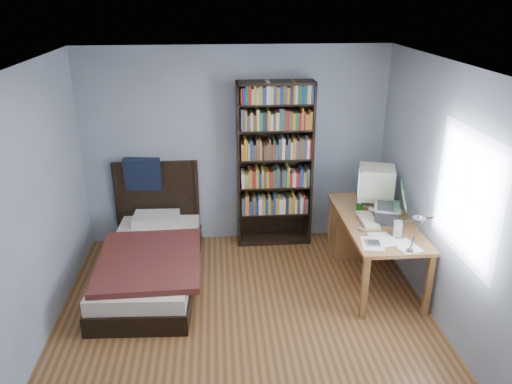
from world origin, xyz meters
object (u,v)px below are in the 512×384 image
soda_can (359,207)px  crt_monitor (375,183)px  laptop (388,211)px  desk_lamp (418,226)px  desk (363,227)px  keyboard (368,220)px  bookshelf (275,165)px  bed (151,258)px  speaker (397,229)px

soda_can → crt_monitor: bearing=41.2°
laptop → desk_lamp: bearing=-97.0°
desk → laptop: laptop is taller
keyboard → soda_can: bearing=97.7°
desk → soda_can: 0.46m
laptop → desk_lamp: (-0.13, -1.06, 0.34)m
desk_lamp → soda_can: desk_lamp is taller
desk → desk_lamp: (-0.03, -1.55, 0.77)m
keyboard → bookshelf: bearing=132.4°
laptop → bed: size_ratio=0.21×
desk → laptop: (0.11, -0.49, 0.43)m
laptop → keyboard: (-0.22, 0.01, -0.10)m
desk → desk_lamp: size_ratio=2.85×
keyboard → bookshelf: size_ratio=0.21×
desk → bookshelf: bearing=151.9°
speaker → bed: (-2.60, 0.60, -0.56)m
desk_lamp → bookshelf: 2.33m
desk → keyboard: keyboard is taller
laptop → speaker: laptop is taller
crt_monitor → laptop: size_ratio=1.13×
desk_lamp → keyboard: desk_lamp is taller
bookshelf → bed: size_ratio=0.99×
soda_can → bed: bed is taller
desk → keyboard: size_ratio=3.69×
desk → speaker: 0.95m
laptop → bed: same height
speaker → soda_can: 0.67m
soda_can → bed: 2.44m
speaker → soda_can: size_ratio=1.43×
crt_monitor → bed: crt_monitor is taller
desk → laptop: size_ratio=3.61×
crt_monitor → bed: 2.72m
speaker → bed: bearing=-178.6°
crt_monitor → bookshelf: bearing=152.5°
soda_can → speaker: bearing=-70.3°
desk → laptop: bearing=-77.9°
laptop → crt_monitor: bearing=92.3°
soda_can → bookshelf: (-0.88, 0.78, 0.26)m
keyboard → soda_can: (-0.03, 0.25, 0.04)m
crt_monitor → soda_can: bearing=-138.8°
keyboard → speaker: size_ratio=2.65×
crt_monitor → desk_lamp: desk_lamp is taller
crt_monitor → laptop: bearing=-87.7°
speaker → soda_can: (-0.22, 0.63, -0.02)m
speaker → bookshelf: bookshelf is taller
bookshelf → laptop: bearing=-42.6°
desk → speaker: size_ratio=9.76×
keyboard → bookshelf: 1.41m
speaker → soda_can: bearing=124.1°
laptop → soda_can: 0.36m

